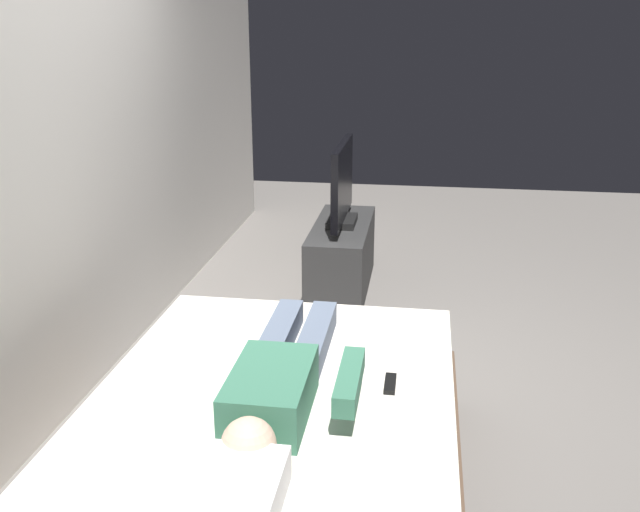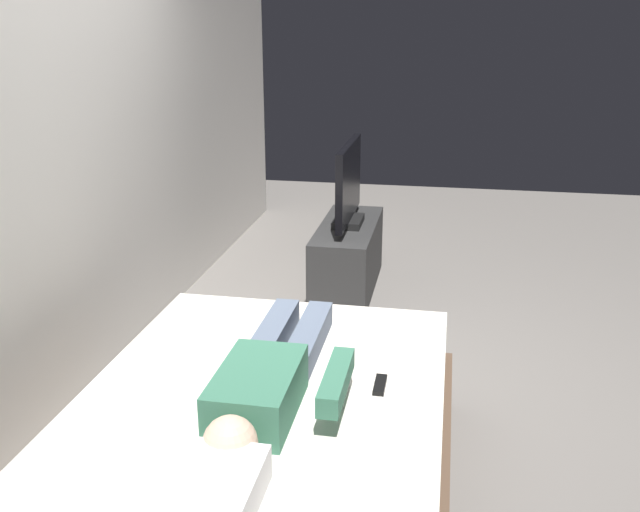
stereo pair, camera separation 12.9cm
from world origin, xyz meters
name	(u,v)px [view 2 (the right image)]	position (x,y,z in m)	size (l,w,h in m)	color
ground_plane	(349,393)	(0.00, 0.00, 0.00)	(10.00, 10.00, 0.00)	slate
back_wall	(108,115)	(0.40, 1.45, 1.40)	(6.40, 0.10, 2.80)	silver
bed	(261,461)	(-1.04, 0.20, 0.26)	(2.03, 1.47, 0.54)	brown
pillow	(194,503)	(-1.74, 0.20, 0.60)	(0.48, 0.34, 0.12)	white
person	(270,378)	(-1.01, 0.16, 0.62)	(1.26, 0.46, 0.18)	#387056
remote	(380,385)	(-0.86, -0.24, 0.55)	(0.15, 0.04, 0.02)	black
tv_stand	(348,257)	(1.52, 0.24, 0.25)	(1.10, 0.40, 0.50)	#2D2D2D
tv	(349,186)	(1.52, 0.24, 0.78)	(0.88, 0.20, 0.59)	black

